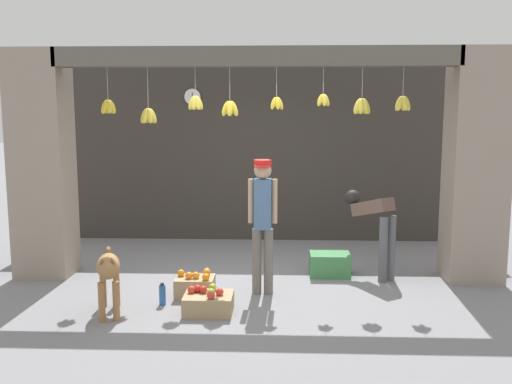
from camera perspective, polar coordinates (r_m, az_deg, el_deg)
ground_plane at (r=7.32m, az=-0.12°, el=-9.11°), size 60.00×60.00×0.00m
shop_back_wall at (r=9.52m, az=0.53°, el=3.96°), size 6.88×0.12×2.94m
shop_pillar_left at (r=7.94m, az=-20.59°, el=2.57°), size 0.70×0.60×2.94m
shop_pillar_right at (r=7.73m, az=21.14°, el=2.40°), size 0.70×0.60×2.94m
storefront_awning at (r=7.13m, az=-0.11°, el=12.79°), size 4.98×0.28×0.95m
dog at (r=6.31m, az=-14.54°, el=-7.64°), size 0.40×0.87×0.70m
shopkeeper at (r=6.70m, az=0.67°, el=-2.45°), size 0.34×0.26×1.61m
worker_stooping at (r=7.59m, az=11.80°, el=-2.93°), size 0.60×0.76×1.10m
fruit_crate_oranges at (r=6.84m, az=-6.09°, el=-9.28°), size 0.45×0.35×0.31m
fruit_crate_apples at (r=6.31m, az=-4.79°, el=-10.93°), size 0.53×0.43×0.28m
produce_box_green at (r=7.69m, az=7.38°, el=-7.17°), size 0.53×0.41×0.30m
water_bottle at (r=6.61m, az=-9.35°, el=-10.09°), size 0.07×0.07×0.25m
wall_clock at (r=9.52m, az=-6.37°, el=9.44°), size 0.28×0.03×0.28m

